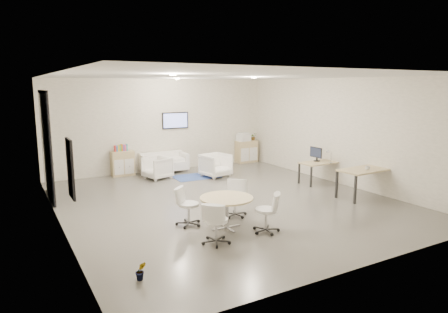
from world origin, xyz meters
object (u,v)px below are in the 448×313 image
desk_front (365,172)px  round_table (226,201)px  armchair_right (216,164)px  desk_rear (320,164)px  sideboard_left (123,163)px  armchair_left (157,167)px  loveseat (164,163)px  sideboard_right (246,152)px

desk_front → round_table: desk_front is taller
armchair_right → desk_rear: size_ratio=0.65×
sideboard_left → armchair_left: sideboard_left is taller
desk_rear → round_table: bearing=-157.1°
sideboard_left → round_table: (0.50, -6.08, 0.18)m
armchair_left → armchair_right: size_ratio=0.93×
armchair_left → armchair_right: bearing=53.6°
sideboard_left → armchair_left: 1.30m
loveseat → desk_front: desk_front is taller
sideboard_right → desk_rear: bearing=-88.5°
sideboard_right → desk_rear: (0.10, -4.01, 0.17)m
armchair_left → desk_rear: armchair_left is taller
loveseat → desk_rear: (3.61, -3.85, 0.28)m
loveseat → armchair_right: bearing=-50.6°
sideboard_right → desk_front: bearing=-89.8°
sideboard_left → desk_rear: size_ratio=0.64×
armchair_right → armchair_left: bearing=146.9°
sideboard_left → desk_front: sideboard_left is taller
armchair_left → round_table: 5.10m
desk_front → round_table: (-4.42, -0.26, -0.11)m
loveseat → armchair_right: size_ratio=1.86×
loveseat → sideboard_right: bearing=3.1°
sideboard_right → armchair_left: (-4.05, -0.98, -0.03)m
desk_front → round_table: bearing=-179.5°
armchair_left → round_table: bearing=-18.8°
armchair_left → loveseat: bearing=131.4°
loveseat → round_table: (-0.89, -5.90, 0.27)m
loveseat → armchair_right: armchair_right is taller
loveseat → round_table: size_ratio=1.41×
armchair_right → desk_front: 4.74m
sideboard_left → armchair_left: size_ratio=1.06×
armchair_left → desk_front: bearing=25.2°
loveseat → desk_front: 6.67m
sideboard_right → desk_rear: size_ratio=0.66×
loveseat → armchair_right: (1.22, -1.51, 0.10)m
desk_rear → round_table: 4.94m
sideboard_right → armchair_right: 2.83m
sideboard_right → armchair_right: (-2.28, -1.68, -0.00)m
desk_front → round_table: size_ratio=1.37×
loveseat → armchair_left: 0.98m
loveseat → desk_front: size_ratio=1.03×
round_table → desk_rear: bearing=24.6°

